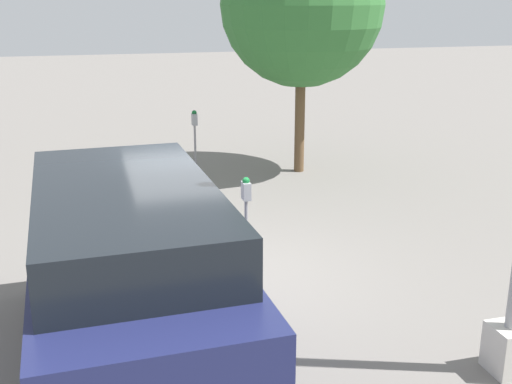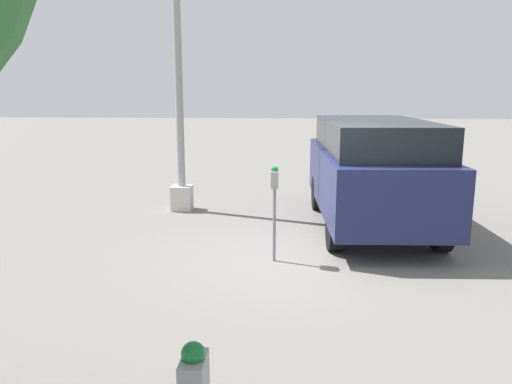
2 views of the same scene
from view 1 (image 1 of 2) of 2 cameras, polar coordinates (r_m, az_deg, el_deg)
The scene contains 5 objects.
ground_plane at distance 9.48m, azimuth -3.10°, elevation -8.04°, with size 80.00×80.00×0.00m, color slate.
parking_meter_near at distance 9.34m, azimuth -0.88°, elevation -1.03°, with size 0.20×0.11×1.52m.
parking_meter_far at distance 14.62m, azimuth -5.47°, elevation 5.65°, with size 0.20×0.11×1.57m.
parked_van at distance 7.13m, azimuth -11.13°, elevation -6.94°, with size 4.82×2.18×2.10m.
street_tree at distance 14.89m, azimuth 4.12°, elevation 16.26°, with size 3.66×3.66×5.67m.
Camera 1 is at (8.41, -1.77, 4.00)m, focal length 45.00 mm.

